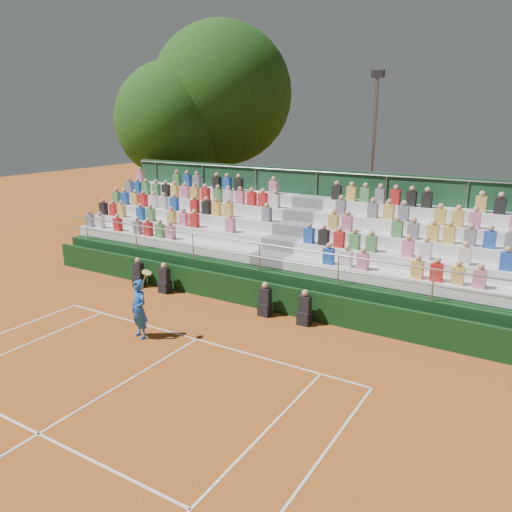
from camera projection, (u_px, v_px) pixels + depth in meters
The scene contains 8 objects.
ground at pixel (197, 339), 15.17m from camera, with size 90.00×90.00×0.00m, color #AC551C.
courtside_wall at pixel (252, 293), 17.67m from camera, with size 20.00×0.15×1.00m, color black.
line_officials at pixel (213, 291), 17.99m from camera, with size 7.69×0.40×1.19m.
grandstand at pixel (294, 256), 20.18m from camera, with size 20.00×5.20×4.40m.
tennis_player at pixel (139, 309), 15.07m from camera, with size 0.92×0.61×2.22m.
tree_west at pixel (174, 121), 28.46m from camera, with size 6.66×6.66×9.64m.
tree_east at pixel (222, 95), 29.06m from camera, with size 8.15×8.15×11.87m.
floodlight_mast at pixel (373, 148), 25.06m from camera, with size 0.60×0.25×8.71m.
Camera 1 is at (8.75, -10.98, 6.54)m, focal length 35.00 mm.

